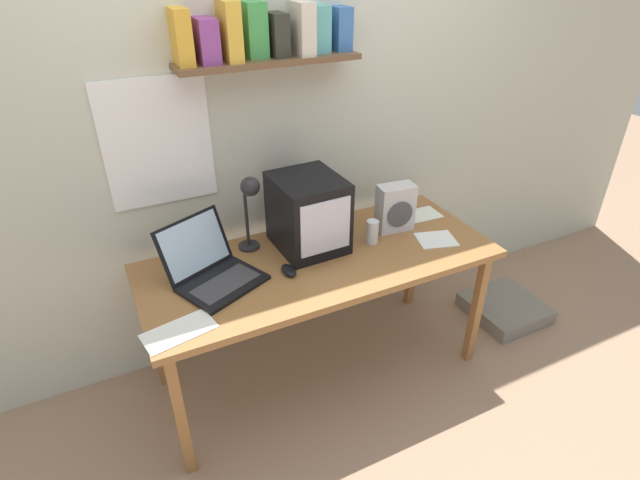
{
  "coord_description": "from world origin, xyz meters",
  "views": [
    {
      "loc": [
        -0.89,
        -1.81,
        2.05
      ],
      "look_at": [
        0.0,
        0.0,
        0.84
      ],
      "focal_mm": 28.0,
      "sensor_mm": 36.0,
      "label": 1
    }
  ],
  "objects_px": {
    "desk_lamp": "(250,199)",
    "floor_cushion": "(504,308)",
    "space_heater": "(395,208)",
    "loose_paper_near_laptop": "(419,215)",
    "laptop": "(210,267)",
    "juice_glass": "(372,233)",
    "computer_mouse": "(289,270)",
    "loose_paper_near_monitor": "(436,239)",
    "corner_desk": "(320,268)",
    "crt_monitor": "(308,213)",
    "printed_handout": "(179,331)"
  },
  "relations": [
    {
      "from": "desk_lamp",
      "to": "printed_handout",
      "type": "height_order",
      "value": "desk_lamp"
    },
    {
      "from": "loose_paper_near_monitor",
      "to": "floor_cushion",
      "type": "distance_m",
      "value": 0.96
    },
    {
      "from": "desk_lamp",
      "to": "floor_cushion",
      "type": "xyz_separation_m",
      "value": [
        1.53,
        -0.29,
        -0.97
      ]
    },
    {
      "from": "crt_monitor",
      "to": "loose_paper_near_laptop",
      "type": "distance_m",
      "value": 0.71
    },
    {
      "from": "printed_handout",
      "to": "floor_cushion",
      "type": "distance_m",
      "value": 2.12
    },
    {
      "from": "crt_monitor",
      "to": "juice_glass",
      "type": "distance_m",
      "value": 0.34
    },
    {
      "from": "floor_cushion",
      "to": "loose_paper_near_laptop",
      "type": "bearing_deg",
      "value": 158.07
    },
    {
      "from": "corner_desk",
      "to": "printed_handout",
      "type": "distance_m",
      "value": 0.77
    },
    {
      "from": "computer_mouse",
      "to": "floor_cushion",
      "type": "height_order",
      "value": "computer_mouse"
    },
    {
      "from": "loose_paper_near_laptop",
      "to": "printed_handout",
      "type": "bearing_deg",
      "value": -165.05
    },
    {
      "from": "computer_mouse",
      "to": "corner_desk",
      "type": "bearing_deg",
      "value": 16.14
    },
    {
      "from": "corner_desk",
      "to": "computer_mouse",
      "type": "xyz_separation_m",
      "value": [
        -0.19,
        -0.05,
        0.08
      ]
    },
    {
      "from": "desk_lamp",
      "to": "computer_mouse",
      "type": "distance_m",
      "value": 0.38
    },
    {
      "from": "desk_lamp",
      "to": "computer_mouse",
      "type": "bearing_deg",
      "value": -86.84
    },
    {
      "from": "corner_desk",
      "to": "loose_paper_near_monitor",
      "type": "height_order",
      "value": "loose_paper_near_monitor"
    },
    {
      "from": "desk_lamp",
      "to": "floor_cushion",
      "type": "relative_size",
      "value": 0.92
    },
    {
      "from": "space_heater",
      "to": "loose_paper_near_laptop",
      "type": "bearing_deg",
      "value": 23.09
    },
    {
      "from": "floor_cushion",
      "to": "desk_lamp",
      "type": "bearing_deg",
      "value": 169.21
    },
    {
      "from": "corner_desk",
      "to": "juice_glass",
      "type": "xyz_separation_m",
      "value": [
        0.3,
        0.02,
        0.12
      ]
    },
    {
      "from": "desk_lamp",
      "to": "space_heater",
      "type": "bearing_deg",
      "value": -23.05
    },
    {
      "from": "space_heater",
      "to": "printed_handout",
      "type": "bearing_deg",
      "value": -159.2
    },
    {
      "from": "laptop",
      "to": "desk_lamp",
      "type": "distance_m",
      "value": 0.36
    },
    {
      "from": "laptop",
      "to": "desk_lamp",
      "type": "relative_size",
      "value": 1.17
    },
    {
      "from": "corner_desk",
      "to": "printed_handout",
      "type": "xyz_separation_m",
      "value": [
        -0.73,
        -0.23,
        0.06
      ]
    },
    {
      "from": "floor_cushion",
      "to": "juice_glass",
      "type": "bearing_deg",
      "value": 173.84
    },
    {
      "from": "laptop",
      "to": "loose_paper_near_monitor",
      "type": "distance_m",
      "value": 1.14
    },
    {
      "from": "laptop",
      "to": "floor_cushion",
      "type": "height_order",
      "value": "laptop"
    },
    {
      "from": "printed_handout",
      "to": "loose_paper_near_laptop",
      "type": "bearing_deg",
      "value": 14.95
    },
    {
      "from": "desk_lamp",
      "to": "loose_paper_near_monitor",
      "type": "distance_m",
      "value": 0.97
    },
    {
      "from": "corner_desk",
      "to": "laptop",
      "type": "relative_size",
      "value": 3.69
    },
    {
      "from": "crt_monitor",
      "to": "space_heater",
      "type": "height_order",
      "value": "crt_monitor"
    },
    {
      "from": "crt_monitor",
      "to": "space_heater",
      "type": "xyz_separation_m",
      "value": [
        0.47,
        -0.05,
        -0.06
      ]
    },
    {
      "from": "printed_handout",
      "to": "loose_paper_near_monitor",
      "type": "bearing_deg",
      "value": 5.17
    },
    {
      "from": "corner_desk",
      "to": "loose_paper_near_laptop",
      "type": "height_order",
      "value": "loose_paper_near_laptop"
    },
    {
      "from": "juice_glass",
      "to": "printed_handout",
      "type": "xyz_separation_m",
      "value": [
        -1.03,
        -0.25,
        -0.05
      ]
    },
    {
      "from": "desk_lamp",
      "to": "loose_paper_near_laptop",
      "type": "distance_m",
      "value": 0.99
    },
    {
      "from": "printed_handout",
      "to": "laptop",
      "type": "bearing_deg",
      "value": 53.89
    },
    {
      "from": "desk_lamp",
      "to": "juice_glass",
      "type": "bearing_deg",
      "value": -32.14
    },
    {
      "from": "crt_monitor",
      "to": "computer_mouse",
      "type": "relative_size",
      "value": 3.42
    },
    {
      "from": "laptop",
      "to": "space_heater",
      "type": "relative_size",
      "value": 1.86
    },
    {
      "from": "computer_mouse",
      "to": "loose_paper_near_monitor",
      "type": "xyz_separation_m",
      "value": [
        0.79,
        -0.06,
        -0.01
      ]
    },
    {
      "from": "crt_monitor",
      "to": "loose_paper_near_laptop",
      "type": "relative_size",
      "value": 1.5
    },
    {
      "from": "crt_monitor",
      "to": "juice_glass",
      "type": "bearing_deg",
      "value": -22.78
    },
    {
      "from": "laptop",
      "to": "loose_paper_near_laptop",
      "type": "xyz_separation_m",
      "value": [
        1.2,
        0.09,
        -0.06
      ]
    },
    {
      "from": "loose_paper_near_laptop",
      "to": "space_heater",
      "type": "bearing_deg",
      "value": -163.11
    },
    {
      "from": "computer_mouse",
      "to": "floor_cushion",
      "type": "bearing_deg",
      "value": -1.37
    },
    {
      "from": "desk_lamp",
      "to": "loose_paper_near_laptop",
      "type": "relative_size",
      "value": 1.62
    },
    {
      "from": "laptop",
      "to": "juice_glass",
      "type": "xyz_separation_m",
      "value": [
        0.82,
        -0.04,
        -0.01
      ]
    },
    {
      "from": "crt_monitor",
      "to": "loose_paper_near_laptop",
      "type": "height_order",
      "value": "crt_monitor"
    },
    {
      "from": "corner_desk",
      "to": "loose_paper_near_laptop",
      "type": "bearing_deg",
      "value": 12.0
    }
  ]
}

